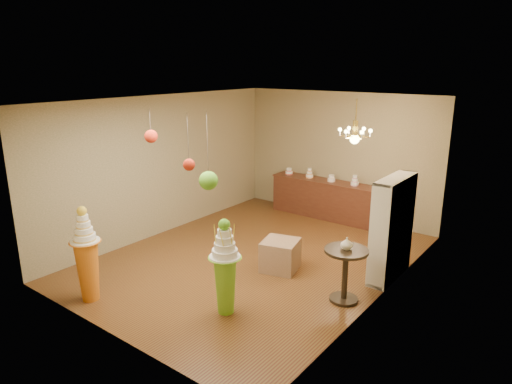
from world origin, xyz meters
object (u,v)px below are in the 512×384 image
Objects in this scene: pedestal_green at (225,273)px; sideboard at (330,199)px; pedestal_orange at (87,263)px; round_table at (345,268)px.

sideboard is at bearing 99.91° from pedestal_green.
sideboard is (-0.84, 4.81, -0.16)m from pedestal_green.
pedestal_orange reaches higher than pedestal_green.
pedestal_green reaches higher than round_table.
pedestal_green is at bearing -132.11° from round_table.
pedestal_orange is 1.78× the size of round_table.
pedestal_orange is at bearing -143.34° from round_table.
pedestal_green is 1.88m from round_table.
pedestal_orange is 4.02m from round_table.
pedestal_green is 1.70× the size of round_table.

